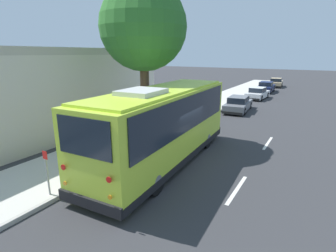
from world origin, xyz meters
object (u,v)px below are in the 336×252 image
Objects in this scene: parked_sedan_navy at (266,87)px; parked_sedan_tan at (276,83)px; parked_sedan_white at (258,93)px; shuttle_bus at (163,122)px; street_tree at (145,21)px; sign_post_near at (47,173)px; parked_sedan_gray at (238,104)px; sign_post_far at (95,159)px.

parked_sedan_navy is 1.05× the size of parked_sedan_tan.
parked_sedan_white is 0.98× the size of parked_sedan_tan.
shuttle_bus is 5.69m from street_tree.
parked_sedan_gray is at bearing -5.01° from sign_post_near.
parked_sedan_white reaches higher than sign_post_far.
parked_sedan_white is at bearing 175.43° from parked_sedan_tan.
sign_post_far is (-35.01, 1.54, 0.08)m from parked_sedan_tan.
sign_post_near reaches higher than parked_sedan_navy.
parked_sedan_tan is 30.82m from street_tree.
shuttle_bus reaches higher than parked_sedan_gray.
parked_sedan_tan is (6.50, -0.21, -0.02)m from parked_sedan_navy.
parked_sedan_gray reaches higher than sign_post_far.
street_tree is at bearing 170.98° from parked_sedan_tan.
sign_post_near is (-24.81, 1.55, 0.39)m from parked_sedan_white.
parked_sedan_white is 12.34m from parked_sedan_tan.
parked_sedan_gray is 1.09× the size of parked_sedan_tan.
shuttle_bus reaches higher than parked_sedan_navy.
street_tree is (-23.67, 2.11, 5.82)m from parked_sedan_navy.
shuttle_bus is at bearing 176.65° from parked_sedan_gray.
street_tree is at bearing 175.76° from parked_sedan_white.
street_tree reaches higher than parked_sedan_tan.
parked_sedan_white is at bearing -7.45° from street_tree.
shuttle_bus is 6.10× the size of sign_post_near.
sign_post_far is at bearing 175.90° from parked_sedan_navy.
parked_sedan_white is (7.40, -0.02, -0.01)m from parked_sedan_gray.
street_tree is (-30.17, 2.32, 5.84)m from parked_sedan_tan.
parked_sedan_white is 5.84m from parked_sedan_navy.
sign_post_near is at bearing 173.01° from parked_sedan_tan.
sign_post_near is 1.50× the size of sign_post_far.
shuttle_bus is at bearing -132.55° from street_tree.
sign_post_near is at bearing 176.08° from parked_sedan_navy.
sign_post_far is (-4.84, -0.78, -5.76)m from street_tree.
shuttle_bus is 2.27× the size of parked_sedan_white.
parked_sedan_white is at bearing -3.57° from sign_post_near.
parked_sedan_navy is 30.68m from sign_post_near.
parked_sedan_white is at bearing -2.45° from shuttle_bus.
sign_post_far is (2.13, 0.00, -0.29)m from sign_post_near.
sign_post_near reaches higher than parked_sedan_tan.
shuttle_bus is at bearing -34.67° from sign_post_far.
parked_sedan_navy is (5.84, 0.22, 0.04)m from parked_sedan_white.
parked_sedan_white is 24.86m from sign_post_near.
shuttle_bus reaches higher than sign_post_far.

